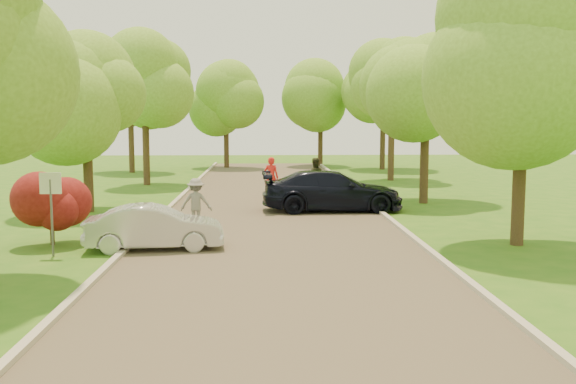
{
  "coord_description": "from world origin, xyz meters",
  "views": [
    {
      "loc": [
        -0.35,
        -12.54,
        3.55
      ],
      "look_at": [
        0.41,
        7.02,
        1.3
      ],
      "focal_mm": 40.0,
      "sensor_mm": 36.0,
      "label": 1
    }
  ],
  "objects": [
    {
      "name": "street_sign",
      "position": [
        -5.8,
        4.0,
        1.56
      ],
      "size": [
        0.55,
        0.06,
        2.17
      ],
      "color": "#59595E",
      "rests_on": "ground"
    },
    {
      "name": "curb_left",
      "position": [
        -4.05,
        8.0,
        0.06
      ],
      "size": [
        0.18,
        60.0,
        0.12
      ],
      "primitive_type": "cube",
      "color": "#B2AD9E",
      "rests_on": "ground"
    },
    {
      "name": "tree_bg_b",
      "position": [
        8.22,
        32.0,
        5.54
      ],
      "size": [
        5.12,
        5.0,
        7.95
      ],
      "color": "#382619",
      "rests_on": "ground"
    },
    {
      "name": "tree_bg_a",
      "position": [
        -8.78,
        30.0,
        5.31
      ],
      "size": [
        5.12,
        5.0,
        7.72
      ],
      "color": "#382619",
      "rests_on": "ground"
    },
    {
      "name": "silver_sedan",
      "position": [
        -3.3,
        4.75,
        0.61
      ],
      "size": [
        3.82,
        1.66,
        1.22
      ],
      "primitive_type": "imported",
      "rotation": [
        0.0,
        0.0,
        1.67
      ],
      "color": "#B9B9BE",
      "rests_on": "ground"
    },
    {
      "name": "road",
      "position": [
        0.0,
        8.0,
        0.01
      ],
      "size": [
        8.0,
        60.0,
        0.01
      ],
      "primitive_type": "cube",
      "color": "#4C4438",
      "rests_on": "ground"
    },
    {
      "name": "skateboarder",
      "position": [
        -2.5,
        7.9,
        0.88
      ],
      "size": [
        1.02,
        0.61,
        1.55
      ],
      "primitive_type": "imported",
      "rotation": [
        0.0,
        0.0,
        3.11
      ],
      "color": "gray",
      "rests_on": "longboard"
    },
    {
      "name": "person_olive",
      "position": [
        2.0,
        16.48,
        0.89
      ],
      "size": [
        0.86,
        0.67,
        1.77
      ],
      "primitive_type": "imported",
      "rotation": [
        0.0,
        0.0,
        3.14
      ],
      "color": "#292D1B",
      "rests_on": "ground"
    },
    {
      "name": "red_shrub",
      "position": [
        -6.3,
        5.5,
        1.1
      ],
      "size": [
        1.7,
        1.7,
        1.95
      ],
      "color": "#382619",
      "rests_on": "ground"
    },
    {
      "name": "person_striped",
      "position": [
        0.02,
        16.19,
        0.92
      ],
      "size": [
        0.78,
        0.64,
        1.83
      ],
      "primitive_type": "imported",
      "rotation": [
        0.0,
        0.0,
        2.8
      ],
      "color": "red",
      "rests_on": "ground"
    },
    {
      "name": "tree_r_midb",
      "position": [
        6.6,
        14.0,
        4.88
      ],
      "size": [
        4.51,
        4.4,
        7.01
      ],
      "color": "#382619",
      "rests_on": "ground"
    },
    {
      "name": "curb_right",
      "position": [
        4.05,
        8.0,
        0.06
      ],
      "size": [
        0.18,
        60.0,
        0.12
      ],
      "primitive_type": "cube",
      "color": "#B2AD9E",
      "rests_on": "ground"
    },
    {
      "name": "tree_r_mida",
      "position": [
        7.02,
        5.0,
        5.54
      ],
      "size": [
        5.13,
        5.0,
        7.95
      ],
      "color": "#382619",
      "rests_on": "ground"
    },
    {
      "name": "tree_r_far",
      "position": [
        7.23,
        24.0,
        5.83
      ],
      "size": [
        5.33,
        5.2,
        8.34
      ],
      "color": "#382619",
      "rests_on": "ground"
    },
    {
      "name": "longboard",
      "position": [
        -2.5,
        7.9,
        0.09
      ],
      "size": [
        0.25,
        0.8,
        0.09
      ],
      "rotation": [
        0.0,
        0.0,
        3.11
      ],
      "color": "black",
      "rests_on": "ground"
    },
    {
      "name": "tree_bg_d",
      "position": [
        4.22,
        36.0,
        5.31
      ],
      "size": [
        5.12,
        5.0,
        7.72
      ],
      "color": "#382619",
      "rests_on": "ground"
    },
    {
      "name": "ground",
      "position": [
        0.0,
        0.0,
        0.0
      ],
      "size": [
        100.0,
        100.0,
        0.0
      ],
      "primitive_type": "plane",
      "color": "#2E6618",
      "rests_on": "ground"
    },
    {
      "name": "dark_sedan",
      "position": [
        2.3,
        11.85,
        0.78
      ],
      "size": [
        5.44,
        2.32,
        1.56
      ],
      "primitive_type": "imported",
      "rotation": [
        0.0,
        0.0,
        1.6
      ],
      "color": "black",
      "rests_on": "ground"
    },
    {
      "name": "tree_l_midb",
      "position": [
        -6.81,
        12.0,
        4.59
      ],
      "size": [
        4.3,
        4.2,
        6.62
      ],
      "color": "#382619",
      "rests_on": "ground"
    },
    {
      "name": "tree_bg_c",
      "position": [
        -2.79,
        34.0,
        5.02
      ],
      "size": [
        4.92,
        4.8,
        7.33
      ],
      "color": "#382619",
      "rests_on": "ground"
    },
    {
      "name": "tree_l_far",
      "position": [
        -6.39,
        22.0,
        5.47
      ],
      "size": [
        4.92,
        4.8,
        7.79
      ],
      "color": "#382619",
      "rests_on": "ground"
    }
  ]
}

